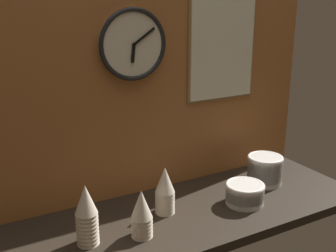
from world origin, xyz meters
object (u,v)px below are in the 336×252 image
(cup_stack_left, at_px, (87,215))
(bowl_stack_right, at_px, (245,193))
(wall_clock, at_px, (133,44))
(bowl_stack_far_right, at_px, (265,169))
(cup_stack_center_left, at_px, (142,214))
(menu_board, at_px, (222,46))
(cup_stack_center, at_px, (165,190))

(cup_stack_left, bearing_deg, bowl_stack_right, -2.90)
(bowl_stack_right, distance_m, wall_clock, 0.78)
(cup_stack_left, relative_size, bowl_stack_far_right, 1.38)
(cup_stack_center_left, relative_size, bowl_stack_far_right, 1.11)
(cup_stack_left, height_order, menu_board, menu_board)
(cup_stack_center_left, bearing_deg, cup_stack_left, 165.19)
(cup_stack_center, height_order, bowl_stack_right, cup_stack_center)
(cup_stack_left, xyz_separation_m, bowl_stack_far_right, (0.90, 0.08, -0.04))
(cup_stack_center_left, distance_m, wall_clock, 0.67)
(menu_board, bearing_deg, wall_clock, -178.87)
(bowl_stack_far_right, xyz_separation_m, wall_clock, (-0.58, 0.19, 0.59))
(cup_stack_center_left, xyz_separation_m, wall_clock, (0.13, 0.32, 0.57))
(cup_stack_center_left, xyz_separation_m, bowl_stack_far_right, (0.71, 0.13, -0.02))
(cup_stack_center, xyz_separation_m, bowl_stack_far_right, (0.55, 0.02, -0.03))
(cup_stack_center_left, relative_size, menu_board, 0.37)
(cup_stack_center, relative_size, bowl_stack_right, 1.20)
(bowl_stack_far_right, height_order, wall_clock, wall_clock)
(bowl_stack_right, height_order, menu_board, menu_board)
(bowl_stack_far_right, bearing_deg, cup_stack_left, -174.72)
(bowl_stack_right, bearing_deg, menu_board, 74.88)
(cup_stack_center, distance_m, cup_stack_center_left, 0.20)
(cup_stack_center, height_order, cup_stack_center_left, cup_stack_center)
(cup_stack_center_left, height_order, wall_clock, wall_clock)
(cup_stack_center, xyz_separation_m, menu_board, (0.42, 0.22, 0.53))
(cup_stack_center_left, height_order, bowl_stack_right, cup_stack_center_left)
(bowl_stack_right, height_order, bowl_stack_far_right, bowl_stack_far_right)
(bowl_stack_right, height_order, wall_clock, wall_clock)
(cup_stack_center, relative_size, cup_stack_left, 0.87)
(menu_board, bearing_deg, cup_stack_left, -160.02)
(bowl_stack_right, xyz_separation_m, menu_board, (0.09, 0.32, 0.58))
(bowl_stack_right, distance_m, menu_board, 0.67)
(cup_stack_center_left, relative_size, bowl_stack_right, 1.11)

